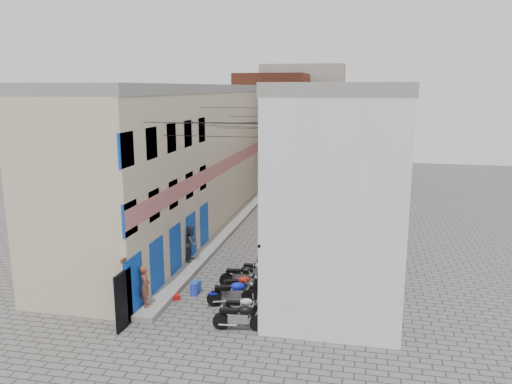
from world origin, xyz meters
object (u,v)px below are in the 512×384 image
Objects in this scene: motorcycle_a at (240,315)px; person_a at (145,286)px; motorcycle_d at (239,285)px; red_crate at (176,297)px; motorcycle_e at (242,275)px; motorcycle_g at (269,263)px; person_b at (191,243)px; water_jug_near at (194,289)px; motorcycle_c at (232,292)px; water_jug_far at (197,286)px; motorcycle_f at (256,269)px; motorcycle_b at (241,306)px.

person_a reaches higher than motorcycle_a.
red_crate is at bearing -94.33° from motorcycle_d.
motorcycle_e is at bearing -173.75° from motorcycle_a.
motorcycle_a is at bearing -23.44° from motorcycle_g.
water_jug_near is at bearing -160.88° from person_b.
motorcycle_c reaches higher than water_jug_near.
water_jug_far is (1.35, -3.15, -0.89)m from person_b.
water_jug_far is (-1.82, -0.85, -0.34)m from motorcycle_e.
person_a is (-3.62, -4.30, 0.59)m from motorcycle_f.
person_a is at bearing -119.93° from water_jug_far.
motorcycle_a is at bearing -129.98° from person_a.
motorcycle_g is (0.43, 0.93, -0.00)m from motorcycle_f.
motorcycle_e is 1.22× the size of person_a.
motorcycle_b is at bearing -40.59° from water_jug_far.
person_b reaches higher than motorcycle_a.
motorcycle_e is at bearing -179.74° from motorcycle_b.
motorcycle_g is 1.03× the size of person_a.
motorcycle_f is 1.03× the size of person_a.
motorcycle_c is at bearing -8.64° from motorcycle_e.
motorcycle_d is 2.00m from water_jug_near.
motorcycle_c is at bearing -30.05° from water_jug_far.
person_b is at bearing -135.91° from motorcycle_e.
person_a is at bearing -106.11° from motorcycle_a.
water_jug_near is (1.34, -3.57, -0.87)m from person_b.
motorcycle_g is 4.10m from person_b.
motorcycle_d reaches higher than motorcycle_g.
motorcycle_f reaches higher than water_jug_far.
motorcycle_f is at bearing 148.39° from motorcycle_e.
motorcycle_e is 1.16m from motorcycle_f.
person_a reaches higher than water_jug_near.
motorcycle_a is at bearing 3.71° from motorcycle_c.
person_a is 5.52m from person_b.
motorcycle_a is at bearing -44.83° from water_jug_near.
motorcycle_b is at bearing 4.25° from motorcycle_f.
person_a is at bearing -79.57° from motorcycle_d.
motorcycle_e is (-0.12, 1.01, 0.05)m from motorcycle_d.
motorcycle_d reaches higher than motorcycle_b.
water_jug_near is at bearing -62.84° from motorcycle_g.
motorcycle_b is at bearing -145.29° from person_b.
person_a reaches higher than motorcycle_e.
motorcycle_a is 3.03m from motorcycle_d.
water_jug_far is at bearing -49.04° from motorcycle_f.
red_crate is at bearing -120.77° from water_jug_far.
motorcycle_e reaches higher than water_jug_near.
motorcycle_f is 3.86m from person_b.
person_b is (-4.03, 6.25, 0.57)m from motorcycle_a.
motorcycle_a is at bearing 2.23° from motorcycle_e.
motorcycle_a is 5.04m from motorcycle_f.
motorcycle_e is (-0.70, 3.01, 0.09)m from motorcycle_b.
motorcycle_f is at bearing 148.47° from motorcycle_d.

